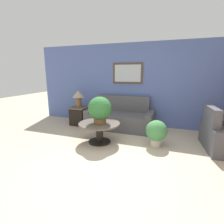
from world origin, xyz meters
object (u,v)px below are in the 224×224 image
couch_main (120,118)px  side_table (79,116)px  coffee_table (99,128)px  table_lamp (78,96)px  potted_plant_floor (156,132)px  potted_plant_on_table (100,109)px

couch_main → side_table: bearing=-174.3°
coffee_table → table_lamp: (-1.25, 1.16, 0.60)m
side_table → potted_plant_floor: (2.59, -0.92, 0.05)m
coffee_table → side_table: side_table is taller
side_table → potted_plant_floor: 2.75m
couch_main → coffee_table: couch_main is taller
coffee_table → potted_plant_floor: bearing=10.1°
couch_main → side_table: size_ratio=3.44×
coffee_table → table_lamp: table_lamp is taller
potted_plant_on_table → potted_plant_floor: potted_plant_on_table is taller
couch_main → coffee_table: 1.31m
side_table → potted_plant_on_table: potted_plant_on_table is taller
coffee_table → potted_plant_floor: potted_plant_floor is taller
couch_main → coffee_table: (-0.13, -1.30, 0.06)m
coffee_table → potted_plant_floor: 1.36m
table_lamp → potted_plant_on_table: (1.28, -1.18, -0.11)m
potted_plant_on_table → potted_plant_floor: bearing=11.0°
couch_main → potted_plant_floor: size_ratio=3.26×
potted_plant_on_table → potted_plant_floor: (1.31, 0.26, -0.49)m
table_lamp → potted_plant_floor: (2.59, -0.92, -0.60)m
couch_main → side_table: 1.39m
potted_plant_on_table → coffee_table: bearing=147.2°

